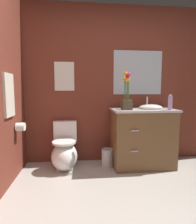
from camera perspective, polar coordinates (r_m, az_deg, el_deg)
wall_back at (r=3.10m, az=7.11°, el=8.19°), size 4.18×0.05×2.50m
toilet at (r=2.88m, az=-10.22°, el=-12.06°), size 0.38×0.59×0.69m
vanity_cabinet at (r=2.95m, az=13.47°, el=-7.44°), size 0.94×0.56×1.06m
flower_vase at (r=2.72m, az=8.81°, el=4.57°), size 0.14×0.14×0.54m
soap_bottle at (r=2.85m, az=21.26°, el=2.65°), size 0.06×0.06×0.22m
trash_bin at (r=2.95m, az=2.90°, el=-13.73°), size 0.18×0.18×0.27m
wall_poster at (r=3.01m, az=-10.29°, el=10.71°), size 0.31×0.01×0.45m
wall_mirror at (r=3.16m, az=12.11°, el=11.70°), size 0.80×0.01×0.70m
hanging_towel at (r=2.47m, az=-25.68°, el=4.66°), size 0.03×0.28×0.52m
toilet_paper_roll at (r=2.69m, az=-22.68°, el=-4.21°), size 0.11×0.11×0.11m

